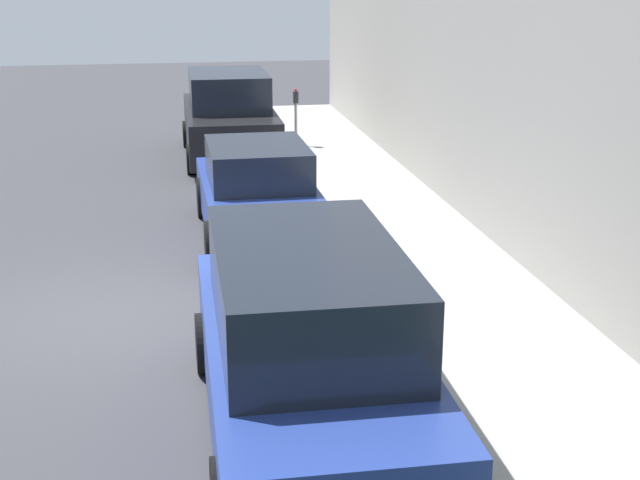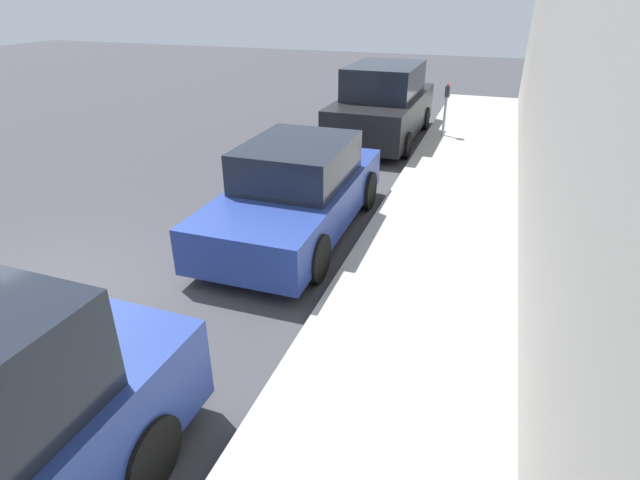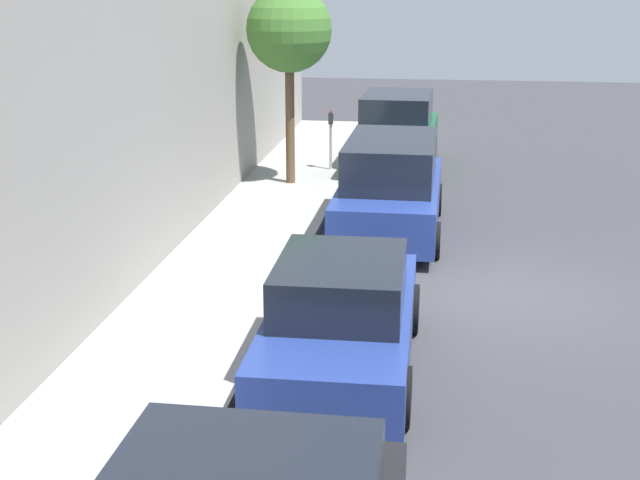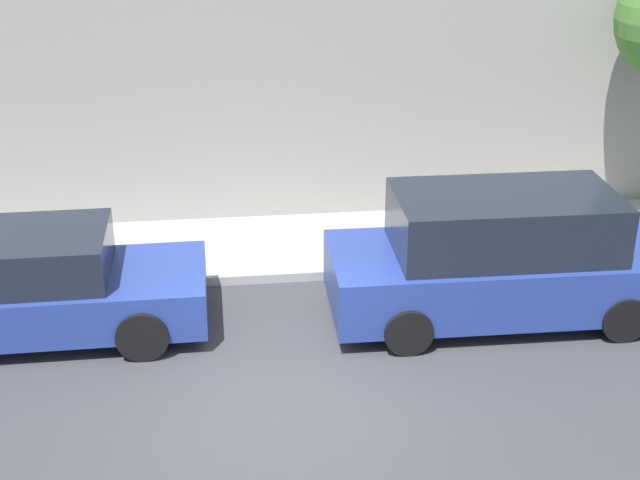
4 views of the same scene
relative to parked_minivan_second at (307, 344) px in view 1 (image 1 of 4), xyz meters
name	(u,v)px [view 1 (image 1 of 4)]	position (x,y,z in m)	size (l,w,h in m)	color
ground_plane	(105,318)	(-2.12, 3.30, -0.92)	(60.00, 60.00, 0.00)	#38383D
sidewalk	(455,290)	(2.58, 3.30, -0.85)	(2.40, 32.00, 0.15)	#9E9E99
parked_minivan_second	(307,344)	(0.00, 0.00, 0.00)	(2.02, 4.92, 1.90)	navy
parked_sedan_third	(259,194)	(0.23, 6.49, -0.20)	(1.92, 4.52, 1.54)	navy
parked_suv_fourth	(229,118)	(0.22, 12.74, 0.01)	(2.08, 4.81, 1.98)	black
parking_meter_far	(296,111)	(1.83, 13.15, 0.06)	(0.11, 0.15, 1.35)	#ADADB2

